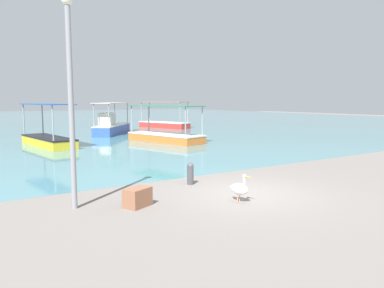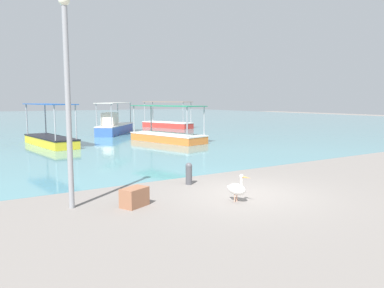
% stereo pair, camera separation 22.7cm
% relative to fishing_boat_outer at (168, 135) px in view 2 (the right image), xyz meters
% --- Properties ---
extents(ground, '(120.00, 120.00, 0.00)m').
position_rel_fishing_boat_outer_xyz_m(ground, '(-4.76, -13.67, -0.47)').
color(ground, slate).
extents(harbor_water, '(110.00, 90.00, 0.00)m').
position_rel_fishing_boat_outer_xyz_m(harbor_water, '(-4.76, 34.33, -0.47)').
color(harbor_water, teal).
rests_on(harbor_water, ground).
extents(fishing_boat_outer, '(3.25, 6.02, 2.44)m').
position_rel_fishing_boat_outer_xyz_m(fishing_boat_outer, '(0.00, 0.00, 0.00)').
color(fishing_boat_outer, orange).
rests_on(fishing_boat_outer, harbor_water).
extents(fishing_boat_near_left, '(3.36, 5.87, 2.63)m').
position_rel_fishing_boat_outer_xyz_m(fishing_boat_near_left, '(6.09, 11.29, 0.03)').
color(fishing_boat_near_left, red).
rests_on(fishing_boat_near_left, harbor_water).
extents(fishing_boat_far_left, '(4.85, 5.65, 2.58)m').
position_rel_fishing_boat_outer_xyz_m(fishing_boat_far_left, '(-0.99, 7.39, 0.20)').
color(fishing_boat_far_left, '#375EB2').
rests_on(fishing_boat_far_left, harbor_water).
extents(fishing_boat_center, '(2.24, 5.86, 2.58)m').
position_rel_fishing_boat_outer_xyz_m(fishing_boat_center, '(-7.18, 1.92, 0.02)').
color(fishing_boat_center, gold).
rests_on(fishing_boat_center, harbor_water).
extents(pelican, '(0.41, 0.80, 0.80)m').
position_rel_fishing_boat_outer_xyz_m(pelican, '(-5.55, -14.25, -0.10)').
color(pelican, '#E0997A').
rests_on(pelican, ground).
extents(lamp_post, '(0.28, 0.28, 5.40)m').
position_rel_fishing_boat_outer_xyz_m(lamp_post, '(-9.59, -12.40, 2.58)').
color(lamp_post, gray).
rests_on(lamp_post, ground).
extents(mooring_bollard, '(0.23, 0.23, 0.74)m').
position_rel_fishing_boat_outer_xyz_m(mooring_bollard, '(-5.54, -11.71, -0.08)').
color(mooring_bollard, '#47474C').
rests_on(mooring_bollard, ground).
extents(cargo_crate, '(0.84, 0.71, 0.50)m').
position_rel_fishing_boat_outer_xyz_m(cargo_crate, '(-8.14, -13.15, -0.22)').
color(cargo_crate, '#935F43').
rests_on(cargo_crate, ground).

